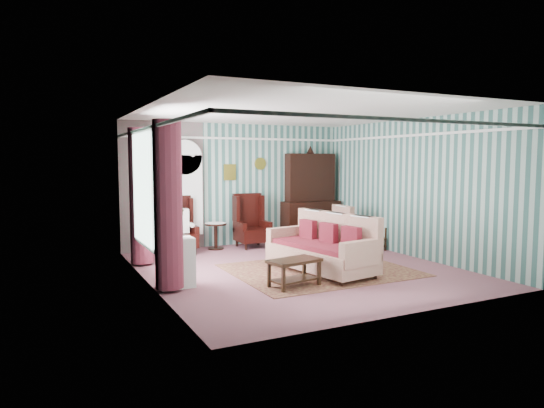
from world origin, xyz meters
name	(u,v)px	position (x,y,z in m)	size (l,w,h in m)	color
floor	(298,269)	(0.00, 0.00, 0.00)	(6.00, 6.00, 0.00)	#814B58
room_shell	(264,162)	(-0.62, 0.18, 2.01)	(5.53, 6.02, 2.91)	#356059
bookcase	(185,201)	(-1.35, 2.84, 1.12)	(0.80, 0.28, 2.24)	white
dresser_hutch	(311,194)	(1.90, 2.72, 1.18)	(1.50, 0.56, 2.36)	black
wingback_left	(179,225)	(-1.60, 2.45, 0.62)	(0.76, 0.80, 1.25)	black
wingback_right	(252,221)	(0.15, 2.45, 0.62)	(0.76, 0.80, 1.25)	black
seated_woman	(179,227)	(-1.60, 2.45, 0.59)	(0.44, 0.40, 1.18)	beige
round_side_table	(216,236)	(-0.70, 2.60, 0.30)	(0.50, 0.50, 0.60)	black
nest_table	(374,238)	(2.47, 0.90, 0.27)	(0.45, 0.38, 0.54)	black
plant_stand	(176,263)	(-2.40, -0.30, 0.40)	(0.55, 0.35, 0.80)	white
rug	(320,270)	(0.30, -0.30, 0.01)	(3.20, 2.60, 0.01)	#431816
sofa	(321,245)	(0.23, -0.43, 0.49)	(2.16, 0.92, 0.99)	#B7B28D
floral_armchair	(331,228)	(1.60, 1.32, 0.51)	(0.83, 0.86, 1.02)	beige
coffee_table	(294,273)	(-0.69, -1.10, 0.22)	(0.84, 0.47, 0.45)	black
potted_plant_a	(170,227)	(-2.50, -0.38, 0.99)	(0.34, 0.30, 0.38)	#1A5019
potted_plant_b	(176,222)	(-2.37, -0.23, 1.05)	(0.28, 0.22, 0.50)	#25581B
potted_plant_c	(172,226)	(-2.45, -0.28, 1.00)	(0.22, 0.22, 0.39)	#194D18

